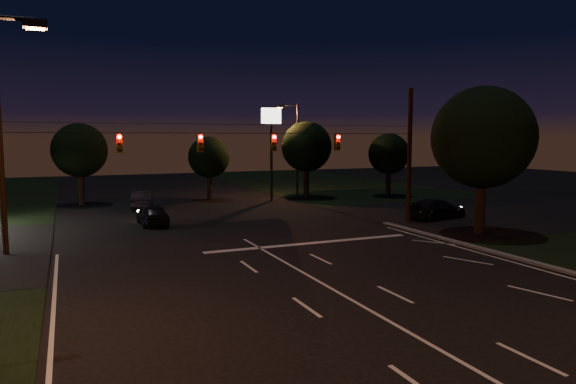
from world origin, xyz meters
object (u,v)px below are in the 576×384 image
tree_right_near (481,139)px  car_oncoming_b (142,199)px  car_oncoming_a (153,215)px  utility_pole_right (408,223)px  car_cross (436,209)px

tree_right_near → car_oncoming_b: tree_right_near is taller
car_oncoming_a → car_oncoming_b: 8.75m
utility_pole_right → tree_right_near: (1.53, -4.83, 5.68)m
car_oncoming_a → tree_right_near: bearing=147.1°
car_cross → tree_right_near: bearing=153.9°
utility_pole_right → car_cross: utility_pole_right is taller
tree_right_near → car_oncoming_a: (-17.54, 10.74, -4.98)m
car_cross → car_oncoming_a: bearing=62.4°
tree_right_near → car_cross: (1.38, 5.45, -4.96)m
utility_pole_right → tree_right_near: tree_right_near is taller
tree_right_near → car_oncoming_a: tree_right_near is taller
utility_pole_right → car_oncoming_a: size_ratio=2.19×
utility_pole_right → car_cross: size_ratio=1.82×
utility_pole_right → car_cross: bearing=12.0°
tree_right_near → car_oncoming_b: bearing=131.2°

